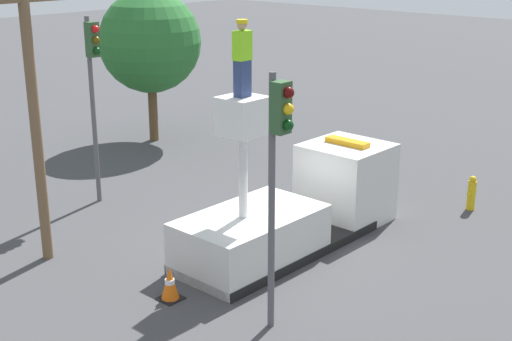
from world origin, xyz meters
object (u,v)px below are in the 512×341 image
bucket_truck (297,210)px  worker (242,58)px  fire_hydrant (472,193)px  tree_right_bg (150,42)px  traffic_light_across (93,74)px  traffic_light_pole (277,154)px  utility_pole (34,111)px  traffic_cone_rear (170,284)px

bucket_truck → worker: 4.73m
fire_hydrant → tree_right_bg: (-1.28, 13.11, 3.43)m
traffic_light_across → fire_hydrant: (7.03, -8.74, -3.46)m
traffic_light_pole → utility_pole: bearing=101.0°
bucket_truck → utility_pole: bearing=141.1°
fire_hydrant → traffic_cone_rear: 10.08m
traffic_light_across → traffic_cone_rear: (-2.76, -6.34, -3.60)m
traffic_light_across → tree_right_bg: bearing=37.2°
traffic_light_across → utility_pole: utility_pole is taller
traffic_light_pole → traffic_cone_rear: 4.32m
tree_right_bg → utility_pole: bearing=-143.6°
traffic_light_pole → tree_right_bg: 15.43m
traffic_light_pole → worker: bearing=56.2°
worker → traffic_cone_rear: (-2.33, 0.06, -4.78)m
bucket_truck → fire_hydrant: 5.90m
traffic_light_pole → traffic_light_across: 9.16m
traffic_light_across → traffic_cone_rear: bearing=-113.5°
traffic_light_across → utility_pole: 4.12m
traffic_cone_rear → utility_pole: size_ratio=0.11×
fire_hydrant → traffic_light_across: bearing=128.8°
bucket_truck → traffic_cone_rear: (-4.39, 0.06, -0.52)m
traffic_light_across → utility_pole: size_ratio=0.80×
traffic_cone_rear → tree_right_bg: bearing=51.5°
traffic_light_pole → tree_right_bg: size_ratio=0.90×
traffic_light_pole → traffic_light_across: size_ratio=0.95×
traffic_cone_rear → bucket_truck: bearing=-0.8°
fire_hydrant → worker: bearing=162.6°
bucket_truck → worker: size_ratio=3.98×
traffic_light_across → fire_hydrant: 11.74m
utility_pole → traffic_light_across: bearing=34.8°
traffic_light_pole → utility_pole: 6.68m
utility_pole → traffic_cone_rear: bearing=-81.1°
traffic_light_pole → traffic_light_across: traffic_light_across is taller
worker → utility_pole: bearing=126.2°
utility_pole → fire_hydrant: bearing=-31.5°
bucket_truck → utility_pole: 7.08m
bucket_truck → traffic_cone_rear: bearing=179.2°
traffic_light_pole → utility_pole: size_ratio=0.76×
traffic_cone_rear → tree_right_bg: (8.50, 10.71, 3.57)m
worker → traffic_light_across: (0.42, 6.40, -1.18)m
traffic_light_pole → tree_right_bg: (7.85, 13.28, 0.16)m
bucket_truck → traffic_light_pole: size_ratio=1.30×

